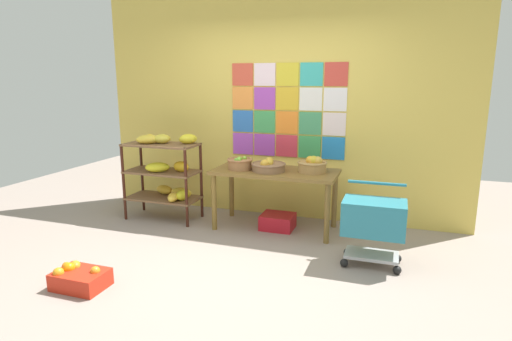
# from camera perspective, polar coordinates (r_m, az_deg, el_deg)

# --- Properties ---
(ground) EXTENTS (9.42, 9.42, 0.00)m
(ground) POSITION_cam_1_polar(r_m,az_deg,el_deg) (4.10, -4.08, -13.05)
(ground) COLOR gray
(back_wall_with_art) EXTENTS (4.75, 0.07, 2.99)m
(back_wall_with_art) POSITION_cam_1_polar(r_m,az_deg,el_deg) (5.36, 3.02, 9.48)
(back_wall_with_art) COLOR #D9BB50
(back_wall_with_art) RESTS_ON ground
(banana_shelf_unit) EXTENTS (0.92, 0.50, 1.09)m
(banana_shelf_unit) POSITION_cam_1_polar(r_m,az_deg,el_deg) (5.39, -12.20, 0.17)
(banana_shelf_unit) COLOR #3F1C11
(banana_shelf_unit) RESTS_ON ground
(display_table) EXTENTS (1.45, 0.67, 0.71)m
(display_table) POSITION_cam_1_polar(r_m,az_deg,el_deg) (4.92, 2.62, -1.01)
(display_table) COLOR brown
(display_table) RESTS_ON ground
(fruit_basket_left) EXTENTS (0.30, 0.30, 0.15)m
(fruit_basket_left) POSITION_cam_1_polar(r_m,az_deg,el_deg) (4.94, -2.20, 1.01)
(fruit_basket_left) COLOR #A47044
(fruit_basket_left) RESTS_ON display_table
(fruit_basket_right) EXTENTS (0.34, 0.34, 0.19)m
(fruit_basket_right) POSITION_cam_1_polar(r_m,az_deg,el_deg) (4.83, 7.74, 0.78)
(fruit_basket_right) COLOR #A98048
(fruit_basket_right) RESTS_ON display_table
(fruit_basket_centre) EXTENTS (0.40, 0.40, 0.15)m
(fruit_basket_centre) POSITION_cam_1_polar(r_m,az_deg,el_deg) (4.84, 1.70, 0.60)
(fruit_basket_centre) COLOR #886344
(fruit_basket_centre) RESTS_ON display_table
(produce_crate_under_table) EXTENTS (0.39, 0.33, 0.18)m
(produce_crate_under_table) POSITION_cam_1_polar(r_m,az_deg,el_deg) (5.06, 2.97, -6.94)
(produce_crate_under_table) COLOR red
(produce_crate_under_table) RESTS_ON ground
(orange_crate_foreground) EXTENTS (0.44, 0.31, 0.21)m
(orange_crate_foreground) POSITION_cam_1_polar(r_m,az_deg,el_deg) (4.01, -22.88, -13.27)
(orange_crate_foreground) COLOR red
(orange_crate_foreground) RESTS_ON ground
(shopping_cart) EXTENTS (0.58, 0.41, 0.78)m
(shopping_cart) POSITION_cam_1_polar(r_m,az_deg,el_deg) (4.14, 15.70, -6.55)
(shopping_cart) COLOR black
(shopping_cart) RESTS_ON ground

